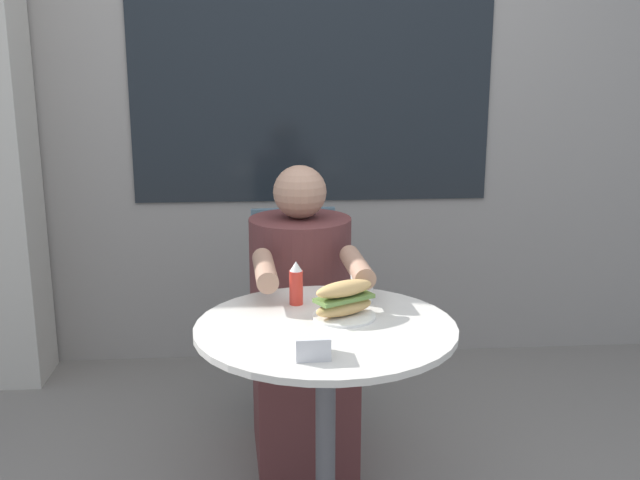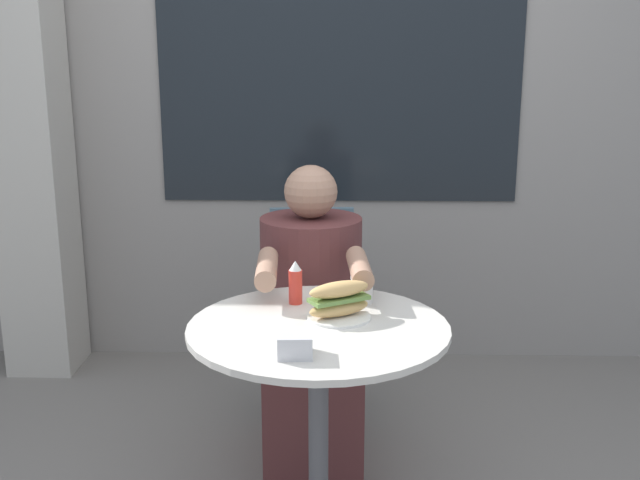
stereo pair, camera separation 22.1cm
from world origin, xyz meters
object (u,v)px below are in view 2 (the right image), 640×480
at_px(drink_cup, 362,289).
at_px(condiment_bottle, 295,283).
at_px(diner_chair, 312,294).
at_px(sandwich_on_plate, 339,302).
at_px(seated_diner, 311,336).
at_px(cafe_table, 318,386).

relative_size(drink_cup, condiment_bottle, 0.62).
distance_m(diner_chair, sandwich_on_plate, 0.91).
distance_m(seated_diner, sandwich_on_plate, 0.61).
distance_m(drink_cup, condiment_bottle, 0.21).
bearing_deg(drink_cup, cafe_table, -122.72).
distance_m(cafe_table, drink_cup, 0.34).
bearing_deg(diner_chair, condiment_bottle, 84.52).
relative_size(diner_chair, seated_diner, 0.79).
height_order(cafe_table, condiment_bottle, condiment_bottle).
bearing_deg(condiment_bottle, sandwich_on_plate, -44.43).
xyz_separation_m(cafe_table, diner_chair, (-0.05, 0.93, -0.02)).
relative_size(diner_chair, drink_cup, 10.03).
bearing_deg(drink_cup, sandwich_on_plate, -116.50).
bearing_deg(cafe_table, seated_diner, 93.95).
bearing_deg(seated_diner, diner_chair, -92.00).
relative_size(sandwich_on_plate, drink_cup, 2.34).
distance_m(diner_chair, seated_diner, 0.36).
xyz_separation_m(diner_chair, drink_cup, (0.18, -0.72, 0.25)).
xyz_separation_m(diner_chair, condiment_bottle, (-0.03, -0.74, 0.27)).
xyz_separation_m(sandwich_on_plate, drink_cup, (0.07, 0.15, -0.01)).
relative_size(seated_diner, sandwich_on_plate, 5.45).
bearing_deg(seated_diner, cafe_table, 90.74).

